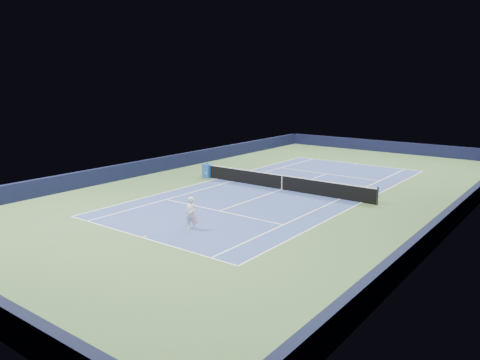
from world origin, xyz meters
The scene contains 19 objects.
ground centered at (0.00, 0.00, 0.00)m, with size 40.00×40.00×0.00m, color #3C5C32.
wall_far centered at (0.00, 19.82, 0.55)m, with size 22.00×0.35×1.10m, color black.
wall_right centered at (10.82, 0.00, 0.55)m, with size 0.35×40.00×1.10m, color black.
wall_left centered at (-10.82, 0.00, 0.55)m, with size 0.35×40.00×1.10m, color black.
court_surface centered at (0.00, 0.00, 0.00)m, with size 10.97×23.77×0.01m, color navy.
baseline_far centered at (0.00, 11.88, 0.01)m, with size 10.97×0.08×0.00m, color white.
baseline_near centered at (0.00, -11.88, 0.01)m, with size 10.97×0.08×0.00m, color white.
sideline_doubles_right centered at (5.49, 0.00, 0.01)m, with size 0.08×23.77×0.00m, color white.
sideline_doubles_left centered at (-5.49, 0.00, 0.01)m, with size 0.08×23.77×0.00m, color white.
sideline_singles_right centered at (4.12, 0.00, 0.01)m, with size 0.08×23.77×0.00m, color white.
sideline_singles_left centered at (-4.12, 0.00, 0.01)m, with size 0.08×23.77×0.00m, color white.
service_line_far centered at (0.00, 6.40, 0.01)m, with size 8.23×0.08×0.00m, color white.
service_line_near centered at (0.00, -6.40, 0.01)m, with size 8.23×0.08×0.00m, color white.
center_service_line centered at (0.00, 0.00, 0.01)m, with size 0.08×12.80×0.00m, color white.
center_mark_far centered at (0.00, 11.73, 0.01)m, with size 0.08×0.30×0.00m, color white.
center_mark_near centered at (0.00, -11.73, 0.01)m, with size 0.08×0.30×0.00m, color white.
tennis_net centered at (0.00, 0.00, 0.50)m, with size 12.90×0.10×1.07m.
sponsor_cube centered at (-6.40, 0.01, 0.50)m, with size 0.65×0.58×1.00m.
tennis_player centered at (0.97, -9.63, 0.80)m, with size 0.80×1.33×2.61m.
Camera 1 is at (15.73, -25.27, 7.03)m, focal length 35.00 mm.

